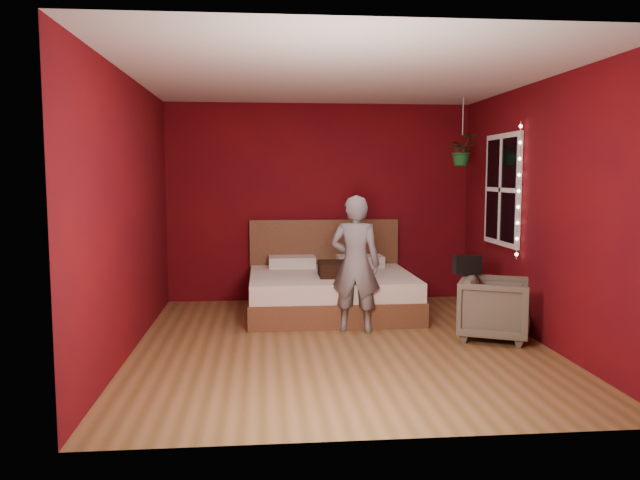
{
  "coord_description": "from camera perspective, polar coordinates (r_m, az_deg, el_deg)",
  "views": [
    {
      "loc": [
        -0.76,
        -5.99,
        1.67
      ],
      "look_at": [
        -0.16,
        0.4,
        1.0
      ],
      "focal_mm": 35.0,
      "sensor_mm": 36.0,
      "label": 1
    }
  ],
  "objects": [
    {
      "name": "floor",
      "position": [
        6.26,
        1.86,
        -9.48
      ],
      "size": [
        4.5,
        4.5,
        0.0
      ],
      "primitive_type": "plane",
      "color": "olive",
      "rests_on": "ground"
    },
    {
      "name": "room_walls",
      "position": [
        6.04,
        1.91,
        6.07
      ],
      "size": [
        4.04,
        4.54,
        2.62
      ],
      "color": "#610A0C",
      "rests_on": "ground"
    },
    {
      "name": "window",
      "position": [
        7.41,
        16.29,
        4.43
      ],
      "size": [
        0.05,
        0.97,
        1.27
      ],
      "color": "white",
      "rests_on": "room_walls"
    },
    {
      "name": "fairy_lights",
      "position": [
        6.92,
        17.7,
        4.29
      ],
      "size": [
        0.04,
        0.04,
        1.45
      ],
      "color": "silver",
      "rests_on": "room_walls"
    },
    {
      "name": "bed",
      "position": [
        7.62,
        0.92,
        -4.52
      ],
      "size": [
        1.96,
        1.67,
        1.08
      ],
      "color": "brown",
      "rests_on": "ground"
    },
    {
      "name": "person",
      "position": [
        6.63,
        3.25,
        -2.19
      ],
      "size": [
        0.61,
        0.49,
        1.46
      ],
      "primitive_type": "imported",
      "rotation": [
        0.0,
        0.0,
        2.85
      ],
      "color": "slate",
      "rests_on": "ground"
    },
    {
      "name": "armchair",
      "position": [
        6.63,
        15.7,
        -6.04
      ],
      "size": [
        0.91,
        0.9,
        0.63
      ],
      "primitive_type": "imported",
      "rotation": [
        0.0,
        0.0,
        1.15
      ],
      "color": "#686452",
      "rests_on": "ground"
    },
    {
      "name": "handbag",
      "position": [
        6.76,
        13.3,
        -2.18
      ],
      "size": [
        0.28,
        0.14,
        0.2
      ],
      "primitive_type": "cube",
      "rotation": [
        0.0,
        0.0,
        -0.01
      ],
      "color": "black",
      "rests_on": "armchair"
    },
    {
      "name": "throw_pillow",
      "position": [
        7.29,
        1.74,
        -2.66
      ],
      "size": [
        0.47,
        0.47,
        0.17
      ],
      "primitive_type": "cube",
      "rotation": [
        0.0,
        0.0,
        -0.01
      ],
      "color": "black",
      "rests_on": "bed"
    },
    {
      "name": "hanging_plant",
      "position": [
        7.83,
        12.87,
        7.99
      ],
      "size": [
        0.35,
        0.3,
        0.82
      ],
      "color": "silver",
      "rests_on": "room_walls"
    }
  ]
}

